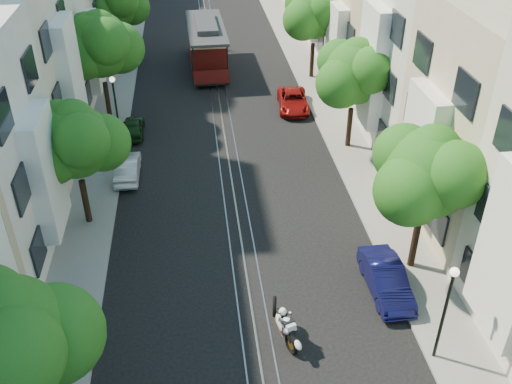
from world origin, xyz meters
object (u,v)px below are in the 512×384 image
object	(u,v)px
parked_car_w_far	(133,127)
tree_w_c	(100,46)
lamp_east	(447,301)
tree_w_d	(117,5)
sportbike_rider	(285,324)
tree_e_b	(429,175)
tree_e_c	(356,74)
parked_car_w_mid	(127,168)
lamp_west	(115,100)
cable_car	(207,43)
tree_w_a	(8,344)
tree_w_b	(75,143)
tree_e_d	(316,13)
parked_car_e_mid	(386,279)
parked_car_e_far	(293,101)

from	to	relation	value
parked_car_w_far	tree_w_c	bearing A→B (deg)	-51.32
tree_w_c	lamp_east	world-z (taller)	tree_w_c
tree_w_d	sportbike_rider	distance (m)	31.83
tree_e_b	sportbike_rider	bearing A→B (deg)	-150.42
tree_e_c	sportbike_rider	distance (m)	16.26
parked_car_w_mid	tree_w_d	bearing A→B (deg)	-84.91
tree_e_b	lamp_west	size ratio (longest dim) A/B	1.61
sportbike_rider	cable_car	size ratio (longest dim) A/B	0.23
tree_w_a	tree_w_b	world-z (taller)	tree_w_a
tree_e_d	parked_car_w_mid	size ratio (longest dim) A/B	1.96
tree_e_b	tree_w_c	xyz separation A→B (m)	(-14.40, 16.00, 0.34)
tree_w_d	parked_car_w_far	world-z (taller)	tree_w_d
tree_w_c	sportbike_rider	bearing A→B (deg)	-67.34
tree_w_a	tree_w_b	bearing A→B (deg)	90.00
tree_w_d	lamp_east	distance (m)	34.73
parked_car_e_mid	cable_car	bearing A→B (deg)	102.17
tree_w_b	parked_car_w_mid	bearing A→B (deg)	69.36
parked_car_e_far	parked_car_w_far	size ratio (longest dim) A/B	1.32
lamp_east	tree_w_c	bearing A→B (deg)	122.65
tree_w_a	tree_w_c	xyz separation A→B (m)	(0.00, 23.00, 0.34)
tree_w_a	tree_w_d	world-z (taller)	tree_w_a
tree_e_b	tree_w_c	size ratio (longest dim) A/B	0.94
tree_w_b	tree_w_d	distance (m)	22.00
lamp_east	parked_car_e_far	xyz separation A→B (m)	(-1.43, 21.69, -2.26)
lamp_west	parked_car_w_mid	distance (m)	4.60
tree_e_c	parked_car_w_far	world-z (taller)	tree_e_c
tree_w_b	parked_car_e_far	bearing A→B (deg)	44.30
lamp_west	parked_car_w_mid	xyz separation A→B (m)	(0.70, -3.94, -2.27)
tree_w_a	sportbike_rider	xyz separation A→B (m)	(8.16, 3.46, -3.86)
parked_car_e_mid	parked_car_w_mid	xyz separation A→B (m)	(-11.20, 10.43, -0.07)
sportbike_rider	parked_car_e_mid	bearing A→B (deg)	5.57
tree_e_c	lamp_east	world-z (taller)	tree_e_c
sportbike_rider	parked_car_w_far	xyz separation A→B (m)	(-6.62, 17.63, -0.33)
lamp_east	lamp_west	size ratio (longest dim) A/B	1.00
tree_w_b	parked_car_e_mid	world-z (taller)	tree_w_b
tree_e_c	cable_car	size ratio (longest dim) A/B	0.73
tree_e_b	lamp_east	xyz separation A→B (m)	(-0.96, -4.98, -1.89)
sportbike_rider	cable_car	bearing A→B (deg)	72.97
lamp_east	parked_car_e_far	world-z (taller)	lamp_east
tree_w_d	parked_car_e_mid	size ratio (longest dim) A/B	1.66
tree_w_c	cable_car	size ratio (longest dim) A/B	0.80
lamp_east	cable_car	distance (m)	30.69
tree_e_d	tree_w_b	bearing A→B (deg)	-130.27
tree_e_b	parked_car_w_far	bearing A→B (deg)	132.40
tree_w_b	parked_car_e_far	distance (m)	17.20
tree_w_b	sportbike_rider	distance (m)	12.33
tree_w_b	cable_car	bearing A→B (deg)	71.58
sportbike_rider	parked_car_w_far	size ratio (longest dim) A/B	0.65
tree_w_d	parked_car_e_far	bearing A→B (deg)	-40.59
lamp_west	parked_car_w_far	size ratio (longest dim) A/B	1.30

